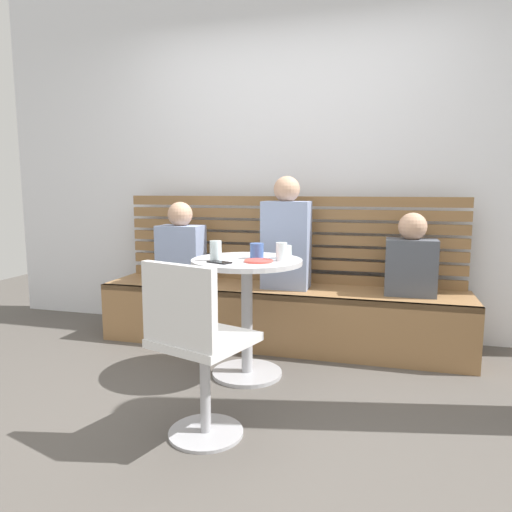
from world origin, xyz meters
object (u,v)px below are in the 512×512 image
at_px(person_child_left, 181,248).
at_px(person_adult, 286,238).
at_px(booth_bench, 280,316).
at_px(phone_on_table, 219,262).
at_px(cup_water_clear, 282,252).
at_px(cup_glass_short, 285,252).
at_px(person_child_middle, 411,259).
at_px(cafe_table, 247,295).
at_px(cup_glass_tall, 216,251).
at_px(white_chair, 195,345).
at_px(plate_small, 259,261).
at_px(cup_mug_blue, 257,251).

bearing_deg(person_child_left, person_adult, 2.95).
height_order(booth_bench, phone_on_table, phone_on_table).
bearing_deg(cup_water_clear, cup_glass_short, 90.12).
xyz_separation_m(booth_bench, cup_water_clear, (0.15, -0.63, 0.57)).
bearing_deg(booth_bench, person_adult, 13.98).
xyz_separation_m(person_child_middle, phone_on_table, (-1.10, -0.82, 0.06)).
bearing_deg(cup_water_clear, person_child_left, 147.32).
relative_size(cafe_table, phone_on_table, 5.29).
distance_m(cup_glass_tall, cup_water_clear, 0.39).
height_order(person_child_left, phone_on_table, person_child_left).
bearing_deg(cup_glass_tall, phone_on_table, -56.82).
distance_m(white_chair, person_adult, 1.49).
relative_size(person_child_left, plate_small, 3.69).
distance_m(person_child_middle, phone_on_table, 1.37).
height_order(cafe_table, plate_small, plate_small).
bearing_deg(cup_mug_blue, cup_glass_short, 18.26).
bearing_deg(person_child_middle, person_child_left, -178.42).
xyz_separation_m(booth_bench, person_child_left, (-0.78, -0.03, 0.49)).
distance_m(white_chair, cup_mug_blue, 0.92).
relative_size(cup_glass_tall, cup_glass_short, 1.50).
relative_size(booth_bench, plate_small, 15.88).
distance_m(cup_mug_blue, cup_water_clear, 0.18).
bearing_deg(person_child_middle, plate_small, -141.00).
bearing_deg(cup_glass_tall, person_adult, 69.33).
xyz_separation_m(white_chair, cup_mug_blue, (0.05, 0.86, 0.32)).
bearing_deg(person_child_middle, booth_bench, -179.07).
xyz_separation_m(white_chair, person_adult, (0.11, 1.44, 0.34)).
bearing_deg(booth_bench, plate_small, -87.85).
xyz_separation_m(white_chair, cup_glass_short, (0.22, 0.91, 0.32)).
distance_m(booth_bench, plate_small, 0.88).
distance_m(booth_bench, cafe_table, 0.69).
height_order(person_adult, phone_on_table, person_adult).
xyz_separation_m(cafe_table, person_child_middle, (0.99, 0.64, 0.17)).
distance_m(person_child_left, cup_water_clear, 1.10).
distance_m(cafe_table, person_child_left, 0.94).
relative_size(booth_bench, person_child_left, 4.30).
xyz_separation_m(booth_bench, cup_mug_blue, (-0.02, -0.57, 0.57)).
distance_m(white_chair, cup_glass_tall, 0.80).
bearing_deg(person_adult, cup_glass_short, -78.73).
height_order(cup_glass_tall, phone_on_table, cup_glass_tall).
bearing_deg(cup_glass_short, cup_mug_blue, -161.74).
xyz_separation_m(person_adult, cup_water_clear, (0.11, -0.64, -0.01)).
height_order(person_adult, plate_small, person_adult).
xyz_separation_m(person_child_left, cup_glass_tall, (0.54, -0.69, 0.08)).
height_order(white_chair, cup_glass_short, white_chair).
height_order(booth_bench, white_chair, white_chair).
distance_m(person_child_middle, cup_glass_short, 0.94).
bearing_deg(person_child_left, person_child_middle, 1.58).
relative_size(cup_glass_tall, phone_on_table, 0.86).
bearing_deg(phone_on_table, cafe_table, -9.47).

